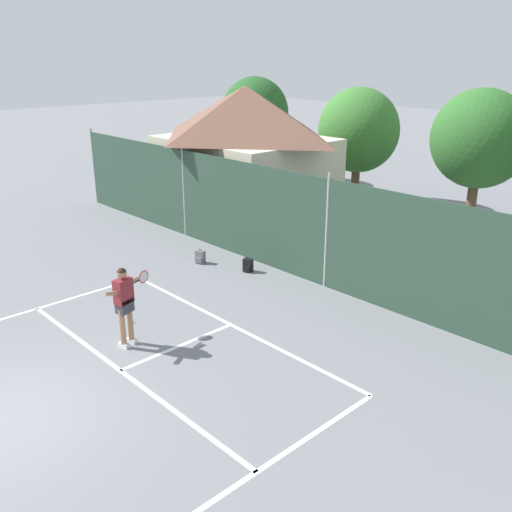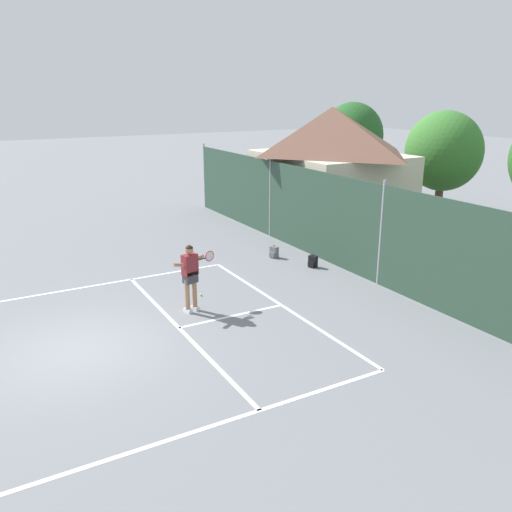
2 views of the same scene
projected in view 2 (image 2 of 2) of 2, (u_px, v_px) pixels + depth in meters
The scene contains 8 objects.
ground_plane at pixel (77, 351), 12.03m from camera, with size 120.00×120.00×0.00m, color slate.
court_markings at pixel (106, 344), 12.33m from camera, with size 8.30×11.10×0.01m.
chainlink_fence at pixel (381, 236), 15.77m from camera, with size 26.09×0.09×3.21m.
clubhouse_building at pixel (331, 166), 22.37m from camera, with size 6.35×5.23×5.08m.
tennis_player at pixel (190, 272), 13.88m from camera, with size 0.51×1.38×1.85m.
tennis_ball at pixel (201, 295), 15.24m from camera, with size 0.07×0.07×0.07m, color #CCE033.
backpack_grey at pixel (274, 252), 18.73m from camera, with size 0.33×0.31×0.46m.
backpack_black at pixel (313, 262), 17.71m from camera, with size 0.33×0.32×0.46m.
Camera 2 is at (11.45, -1.73, 5.66)m, focal length 36.92 mm.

